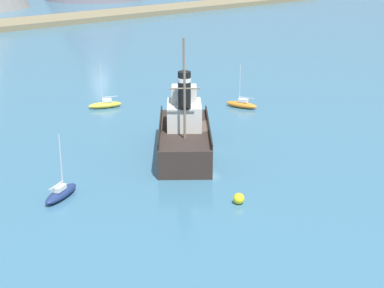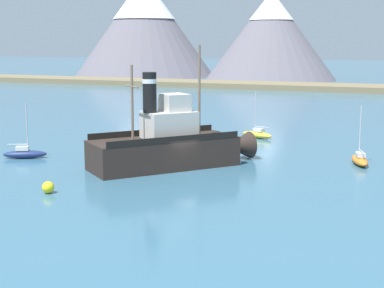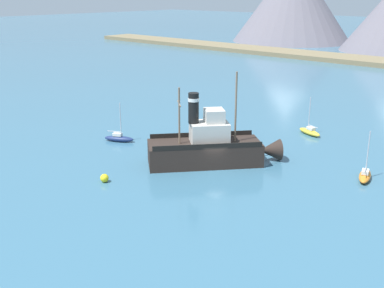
% 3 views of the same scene
% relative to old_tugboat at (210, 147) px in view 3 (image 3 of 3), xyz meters
% --- Properties ---
extents(ground_plane, '(600.00, 600.00, 0.00)m').
position_rel_old_tugboat_xyz_m(ground_plane, '(1.45, -1.07, -1.83)').
color(ground_plane, '#38667F').
extents(old_tugboat, '(11.82, 13.22, 9.90)m').
position_rel_old_tugboat_xyz_m(old_tugboat, '(0.00, 0.00, 0.00)').
color(old_tugboat, '#2D231E').
rests_on(old_tugboat, ground).
extents(sailboat_orange, '(2.25, 3.95, 4.90)m').
position_rel_old_tugboat_xyz_m(sailboat_orange, '(14.34, 6.78, -1.40)').
color(sailboat_orange, orange).
rests_on(sailboat_orange, ground).
extents(sailboat_navy, '(3.87, 2.76, 4.90)m').
position_rel_old_tugboat_xyz_m(sailboat_navy, '(-13.44, -1.57, -1.40)').
color(sailboat_navy, navy).
rests_on(sailboat_navy, ground).
extents(sailboat_yellow, '(3.94, 2.41, 4.90)m').
position_rel_old_tugboat_xyz_m(sailboat_yellow, '(2.57, 16.94, -1.40)').
color(sailboat_yellow, gold).
rests_on(sailboat_yellow, ground).
extents(mooring_buoy, '(0.83, 0.83, 0.83)m').
position_rel_old_tugboat_xyz_m(mooring_buoy, '(-4.17, -11.01, -1.42)').
color(mooring_buoy, yellow).
rests_on(mooring_buoy, ground).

